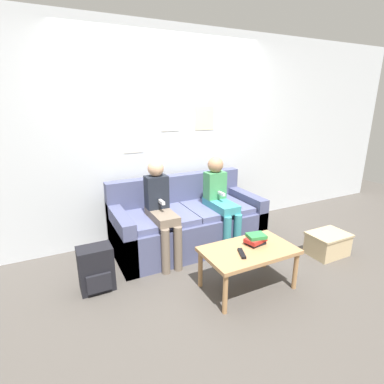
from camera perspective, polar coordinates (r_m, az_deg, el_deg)
The scene contains 10 objects.
ground_plane at distance 3.40m, azimuth 3.02°, elevation -13.60°, with size 10.00×10.00×0.00m, color #4C4742.
wall_back at distance 3.87m, azimuth -4.32°, elevation 10.59°, with size 8.00×0.07×2.60m.
couch at distance 3.68m, azimuth -0.95°, elevation -6.03°, with size 1.78×0.82×0.83m.
coffee_table at distance 2.91m, azimuth 10.72°, elevation -11.43°, with size 0.87×0.52×0.41m.
person_left at distance 3.25m, azimuth -5.92°, elevation -2.84°, with size 0.24×0.56×1.12m.
person_right at distance 3.56m, azimuth 5.40°, elevation -1.05°, with size 0.24×0.56×1.10m.
tv_remote at distance 2.77m, azimuth 9.46°, elevation -11.46°, with size 0.10×0.17×0.02m.
book_stack at distance 2.96m, azimuth 12.03°, elevation -8.79°, with size 0.23×0.18×0.10m.
storage_box at distance 3.87m, azimuth 24.42°, elevation -8.98°, with size 0.45×0.34×0.27m.
backpack at distance 3.04m, azimuth -17.79°, elevation -13.79°, with size 0.31×0.24×0.44m.
Camera 1 is at (-1.47, -2.53, 1.73)m, focal length 28.00 mm.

